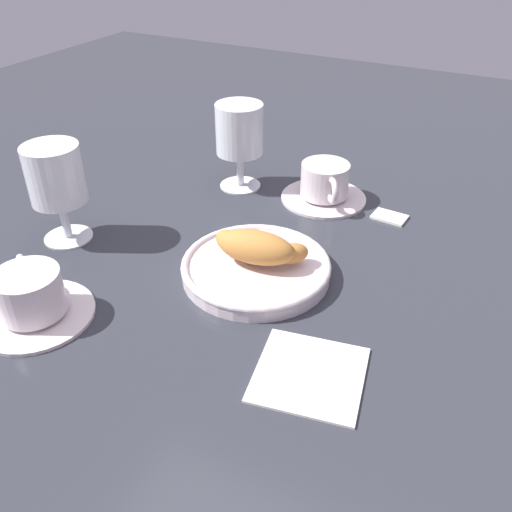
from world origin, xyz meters
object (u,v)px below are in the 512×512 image
folded_napkin (309,373)px  croissant_large (257,247)px  sugar_packet (390,216)px  pastry_plate (256,268)px  juice_glass_left (239,132)px  coffee_cup_far (325,185)px  juice_glass_right (56,180)px  coffee_cup_near (31,298)px

folded_napkin → croissant_large: bearing=134.3°
sugar_packet → folded_napkin: bearing=-82.5°
pastry_plate → juice_glass_left: juice_glass_left is taller
croissant_large → coffee_cup_far: 0.23m
juice_glass_left → juice_glass_right: (-0.14, -0.26, -0.00)m
sugar_packet → folded_napkin: (0.02, -0.36, -0.00)m
folded_napkin → juice_glass_left: bearing=128.2°
pastry_plate → folded_napkin: bearing=-45.1°
coffee_cup_far → folded_napkin: bearing=-70.4°
croissant_large → sugar_packet: (0.11, 0.22, -0.04)m
coffee_cup_near → sugar_packet: coffee_cup_near is taller
croissant_large → juice_glass_right: bearing=-170.7°
juice_glass_left → folded_napkin: size_ratio=1.27×
juice_glass_left → juice_glass_right: 0.29m
coffee_cup_far → folded_napkin: size_ratio=1.24×
folded_napkin → juice_glass_right: bearing=167.9°
croissant_large → sugar_packet: croissant_large is taller
sugar_packet → coffee_cup_near: bearing=-121.5°
coffee_cup_far → juice_glass_right: juice_glass_right is taller
pastry_plate → coffee_cup_near: (-0.19, -0.19, 0.01)m
pastry_plate → juice_glass_right: size_ratio=1.37×
coffee_cup_near → juice_glass_left: juice_glass_left is taller
croissant_large → coffee_cup_far: bearing=89.9°
croissant_large → juice_glass_left: bearing=123.7°
pastry_plate → sugar_packet: size_ratio=3.85×
coffee_cup_far → croissant_large: bearing=-90.1°
coffee_cup_far → folded_napkin: 0.39m
pastry_plate → juice_glass_left: size_ratio=1.37×
juice_glass_left → croissant_large: bearing=-56.3°
juice_glass_left → juice_glass_right: bearing=-118.1°
croissant_large → folded_napkin: croissant_large is taller
coffee_cup_far → sugar_packet: coffee_cup_far is taller
sugar_packet → folded_napkin: sugar_packet is taller
croissant_large → juice_glass_left: juice_glass_left is taller
juice_glass_right → sugar_packet: size_ratio=2.80×
pastry_plate → sugar_packet: pastry_plate is taller
juice_glass_right → sugar_packet: bearing=34.4°
juice_glass_left → sugar_packet: bearing=2.2°
pastry_plate → sugar_packet: bearing=63.8°
pastry_plate → coffee_cup_near: 0.27m
juice_glass_left → juice_glass_right: same height
sugar_packet → croissant_large: bearing=-112.1°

